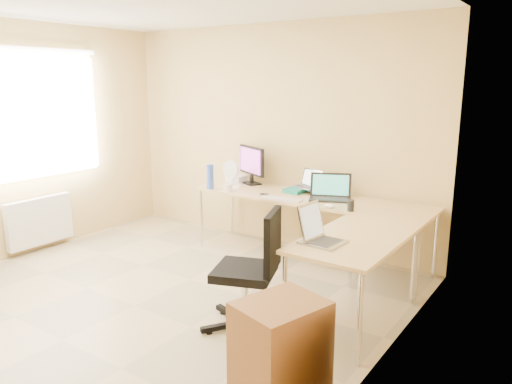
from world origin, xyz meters
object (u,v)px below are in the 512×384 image
Objects in this scene: office_chair at (244,269)px; cabinet at (280,356)px; monitor at (252,165)px; water_bottle at (210,177)px; mug at (228,188)px; keyboard at (281,199)px; desk_fan at (233,174)px; laptop_black at (330,187)px; desk_main at (308,229)px; laptop_center at (307,179)px; laptop_return at (324,228)px; desk_return at (354,279)px.

cabinet is at bearing -62.96° from office_chair.
monitor reaches higher than water_bottle.
mug is 0.10× the size of office_chair.
desk_fan is at bearing 153.33° from keyboard.
water_bottle reaches higher than laptop_black.
desk_main is 9.86× the size of desk_fan.
laptop_center is at bearing 83.32° from office_chair.
laptop_return is at bearing -30.61° from mug.
laptop_center is 1.79m from laptop_return.
laptop_center is at bearing 79.98° from keyboard.
desk_fan is at bearing 178.37° from desk_main.
office_chair reaches higher than cabinet.
mug is 0.37× the size of desk_fan.
keyboard is 1.69× the size of desk_fan.
desk_fan is (-0.15, -0.17, -0.10)m from monitor.
keyboard is (0.72, -0.49, -0.22)m from monitor.
desk_return is 4.19× the size of laptop_center.
mug is 1.77m from office_chair.
water_bottle is at bearing -131.73° from laptop_center.
laptop_black is at bearing 126.03° from cabinet.
desk_main is at bearing 134.27° from desk_return.
office_chair reaches higher than desk_return.
mug is at bearing 0.00° from water_bottle.
laptop_center is 0.73× the size of laptop_black.
cabinet is at bearing -64.99° from desk_main.
water_bottle is at bearing 117.13° from office_chair.
laptop_center is at bearing 26.82° from water_bottle.
laptop_return is (1.88, -1.33, -0.02)m from desk_fan.
laptop_return reaches higher than desk_return.
keyboard is (-0.42, -0.30, -0.12)m from laptop_black.
laptop_center is (0.75, 0.00, -0.08)m from monitor.
desk_fan reaches higher than cabinet.
desk_main is 1.00m from mug.
desk_return is 2.30m from monitor.
office_chair is (0.30, -1.60, 0.14)m from desk_main.
laptop_center is 0.87× the size of laptop_return.
laptop_center is at bearing 132.15° from cabinet.
laptop_return is (0.83, -1.30, 0.48)m from desk_main.
water_bottle reaches higher than desk_main.
mug is (0.03, -0.50, -0.18)m from monitor.
office_chair is at bearing -138.44° from desk_return.
keyboard is at bearing 138.01° from cabinet.
desk_main is at bearing 52.94° from keyboard.
desk_return is 0.59m from laptop_return.
water_bottle is (-0.26, 0.00, 0.10)m from mug.
water_bottle reaches higher than keyboard.
mug reaches higher than keyboard.
office_chair reaches higher than laptop_center.
desk_fan reaches higher than desk_main.
cabinet is (1.25, -2.02, -0.38)m from keyboard.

